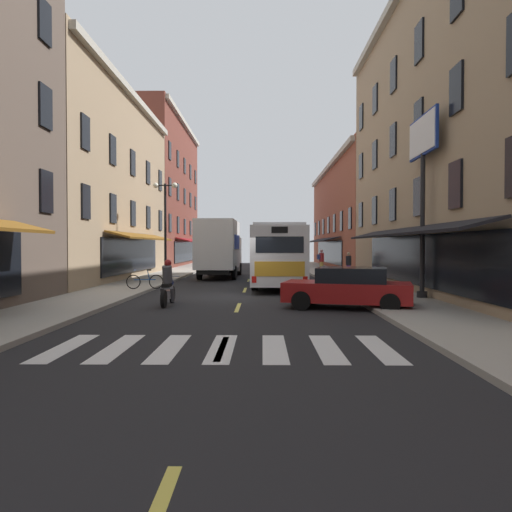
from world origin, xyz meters
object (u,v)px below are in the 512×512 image
(bicycle_near, at_px, (145,281))
(pedestrian_mid, at_px, (349,264))
(sedan_near, at_px, (227,263))
(billboard_sign, at_px, (423,158))
(pedestrian_near, at_px, (321,261))
(transit_bus, at_px, (279,254))
(box_truck, at_px, (220,249))
(motorcycle_rider, at_px, (168,286))
(street_lamp_twin, at_px, (165,226))
(sedan_mid, at_px, (348,288))

(bicycle_near, bearing_deg, pedestrian_mid, 37.70)
(sedan_near, distance_m, bicycle_near, 19.30)
(billboard_sign, bearing_deg, pedestrian_near, 96.46)
(pedestrian_near, relative_size, pedestrian_mid, 1.09)
(transit_bus, distance_m, box_truck, 6.68)
(motorcycle_rider, height_order, pedestrian_near, pedestrian_near)
(box_truck, xyz_separation_m, bicycle_near, (-2.63, -9.82, -1.46))
(sedan_near, bearing_deg, bicycle_near, -97.11)
(transit_bus, bearing_deg, billboard_sign, -55.91)
(pedestrian_mid, bearing_deg, street_lamp_twin, -39.80)
(transit_bus, relative_size, sedan_mid, 2.62)
(sedan_mid, relative_size, street_lamp_twin, 0.81)
(sedan_mid, xyz_separation_m, street_lamp_twin, (-8.57, 11.12, 2.56))
(box_truck, bearing_deg, motorcycle_rider, -92.11)
(pedestrian_near, distance_m, street_lamp_twin, 12.65)
(sedan_near, height_order, sedan_mid, sedan_mid)
(bicycle_near, height_order, pedestrian_near, pedestrian_near)
(transit_bus, height_order, street_lamp_twin, street_lamp_twin)
(motorcycle_rider, xyz_separation_m, pedestrian_near, (7.74, 17.89, 0.35))
(pedestrian_near, xyz_separation_m, street_lamp_twin, (-9.98, -7.46, 2.21))
(transit_bus, height_order, bicycle_near, transit_bus)
(motorcycle_rider, distance_m, pedestrian_mid, 16.23)
(motorcycle_rider, height_order, street_lamp_twin, street_lamp_twin)
(pedestrian_near, bearing_deg, motorcycle_rider, -39.70)
(sedan_near, distance_m, street_lamp_twin, 14.22)
(billboard_sign, relative_size, pedestrian_mid, 4.40)
(sedan_mid, bearing_deg, pedestrian_mid, 79.59)
(motorcycle_rider, bearing_deg, pedestrian_near, 66.61)
(box_truck, distance_m, sedan_mid, 16.61)
(sedan_mid, bearing_deg, motorcycle_rider, 173.79)
(billboard_sign, xyz_separation_m, sedan_near, (-9.29, 22.67, -4.87))
(sedan_near, relative_size, motorcycle_rider, 2.30)
(motorcycle_rider, relative_size, pedestrian_mid, 1.29)
(billboard_sign, bearing_deg, street_lamp_twin, 142.96)
(bicycle_near, distance_m, pedestrian_near, 16.20)
(box_truck, bearing_deg, pedestrian_mid, -8.74)
(bicycle_near, bearing_deg, pedestrian_near, 52.65)
(bicycle_near, bearing_deg, sedan_near, 82.89)
(motorcycle_rider, bearing_deg, street_lamp_twin, 102.12)
(box_truck, relative_size, sedan_near, 1.71)
(sedan_mid, bearing_deg, pedestrian_near, 85.68)
(billboard_sign, distance_m, sedan_mid, 6.22)
(street_lamp_twin, bearing_deg, box_truck, 57.72)
(box_truck, xyz_separation_m, pedestrian_near, (7.19, 3.05, -0.90))
(transit_bus, height_order, sedan_mid, transit_bus)
(sedan_near, relative_size, street_lamp_twin, 0.84)
(billboard_sign, height_order, street_lamp_twin, billboard_sign)
(sedan_mid, height_order, bicycle_near, sedan_mid)
(billboard_sign, xyz_separation_m, sedan_mid, (-3.26, -2.19, -4.83))
(pedestrian_near, xyz_separation_m, pedestrian_mid, (1.21, -4.34, -0.10))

